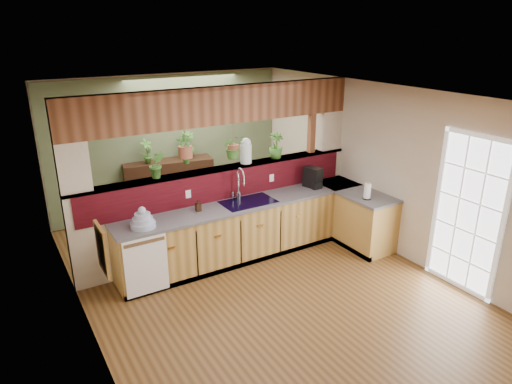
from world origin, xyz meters
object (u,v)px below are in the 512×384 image
faucet (239,182)px  coffee_maker (313,178)px  dish_stack (143,221)px  soap_dispenser (198,205)px  glass_jar (246,151)px  shelving_console (170,188)px  paper_towel (367,191)px

faucet → coffee_maker: 1.33m
dish_stack → soap_dispenser: dish_stack is taller
glass_jar → shelving_console: bearing=107.3°
glass_jar → dish_stack: bearing=-166.1°
faucet → soap_dispenser: 0.76m
shelving_console → faucet: bearing=-71.0°
dish_stack → shelving_console: 2.71m
dish_stack → coffee_maker: (2.90, 0.11, 0.06)m
coffee_maker → shelving_console: size_ratio=0.20×
faucet → paper_towel: size_ratio=1.92×
coffee_maker → glass_jar: size_ratio=0.84×
shelving_console → glass_jar: bearing=-62.9°
coffee_maker → faucet: bearing=161.1°
faucet → dish_stack: size_ratio=1.55×
dish_stack → coffee_maker: bearing=2.1°
faucet → coffee_maker: size_ratio=1.54×
faucet → coffee_maker: faucet is taller
dish_stack → coffee_maker: 2.91m
paper_towel → faucet: bearing=149.7°
coffee_maker → soap_dispenser: bearing=165.6°
faucet → soap_dispenser: (-0.73, -0.09, -0.19)m
paper_towel → glass_jar: (-1.44, 1.21, 0.57)m
coffee_maker → paper_towel: bearing=-80.0°
faucet → paper_towel: (1.69, -0.99, -0.15)m
dish_stack → glass_jar: (1.83, 0.45, 0.60)m
coffee_maker → paper_towel: (0.38, -0.86, -0.03)m
faucet → dish_stack: faucet is taller
soap_dispenser → shelving_console: soap_dispenser is taller
coffee_maker → paper_towel: 0.94m
coffee_maker → glass_jar: 1.25m
soap_dispenser → shelving_console: 2.30m
paper_towel → dish_stack: bearing=167.0°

